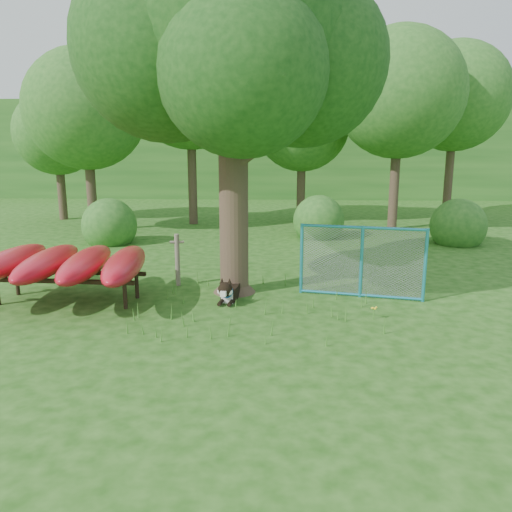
{
  "coord_description": "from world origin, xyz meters",
  "views": [
    {
      "loc": [
        0.72,
        -8.54,
        3.13
      ],
      "look_at": [
        0.2,
        1.2,
        1.0
      ],
      "focal_mm": 35.0,
      "sensor_mm": 36.0,
      "label": 1
    }
  ],
  "objects_px": {
    "oak_tree": "(230,43)",
    "kayak_rack": "(67,263)",
    "fence_section": "(361,262)",
    "husky_dog": "(230,291)"
  },
  "relations": [
    {
      "from": "husky_dog",
      "to": "oak_tree",
      "type": "bearing_deg",
      "value": 97.15
    },
    {
      "from": "oak_tree",
      "to": "kayak_rack",
      "type": "height_order",
      "value": "oak_tree"
    },
    {
      "from": "oak_tree",
      "to": "fence_section",
      "type": "relative_size",
      "value": 3.01
    },
    {
      "from": "fence_section",
      "to": "husky_dog",
      "type": "bearing_deg",
      "value": -159.96
    },
    {
      "from": "kayak_rack",
      "to": "husky_dog",
      "type": "xyz_separation_m",
      "value": [
        3.31,
        0.25,
        -0.61
      ]
    },
    {
      "from": "husky_dog",
      "to": "kayak_rack",
      "type": "bearing_deg",
      "value": -168.3
    },
    {
      "from": "oak_tree",
      "to": "fence_section",
      "type": "distance_m",
      "value": 5.21
    },
    {
      "from": "oak_tree",
      "to": "fence_section",
      "type": "height_order",
      "value": "oak_tree"
    },
    {
      "from": "kayak_rack",
      "to": "fence_section",
      "type": "relative_size",
      "value": 1.32
    },
    {
      "from": "kayak_rack",
      "to": "husky_dog",
      "type": "bearing_deg",
      "value": 6.51
    }
  ]
}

